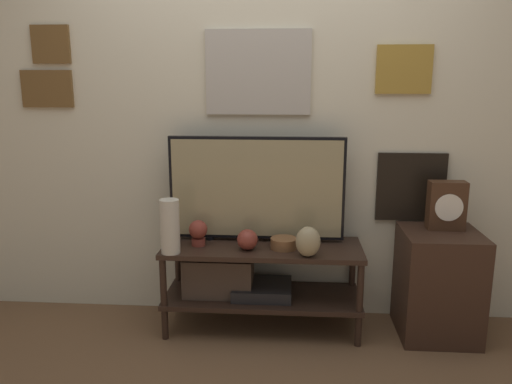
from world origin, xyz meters
name	(u,v)px	position (x,y,z in m)	size (l,w,h in m)	color
ground_plane	(259,348)	(0.00, 0.00, 0.00)	(12.00, 12.00, 0.00)	brown
wall_back	(266,108)	(0.00, 0.53, 1.35)	(6.40, 0.08, 2.70)	beige
media_console	(246,276)	(-0.10, 0.26, 0.34)	(1.21, 0.44, 0.54)	black
television	(257,188)	(-0.04, 0.36, 0.87)	(1.08, 0.05, 0.65)	black
vase_urn_stoneware	(308,242)	(0.27, 0.09, 0.62)	(0.14, 0.12, 0.18)	tan
vase_wide_bowl	(284,243)	(0.13, 0.22, 0.57)	(0.16, 0.16, 0.06)	brown
vase_round_glass	(247,240)	(-0.08, 0.18, 0.60)	(0.12, 0.12, 0.12)	brown
vase_tall_ceramic	(170,226)	(-0.53, 0.10, 0.70)	(0.11, 0.11, 0.32)	beige
decorative_bust	(198,232)	(-0.39, 0.24, 0.62)	(0.11, 0.11, 0.16)	brown
side_table	(438,284)	(1.06, 0.26, 0.32)	(0.45, 0.45, 0.65)	#382319
mantel_clock	(446,206)	(1.09, 0.32, 0.79)	(0.21, 0.11, 0.29)	#422819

